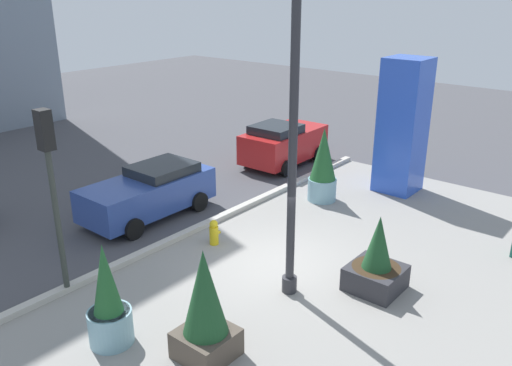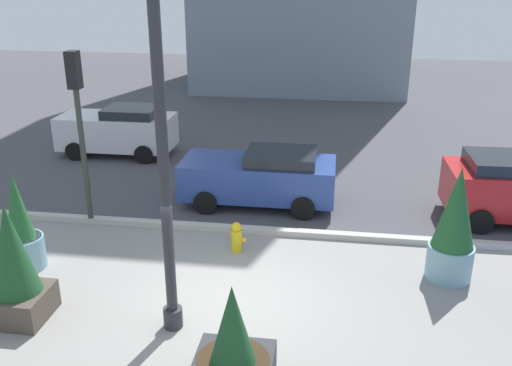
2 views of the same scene
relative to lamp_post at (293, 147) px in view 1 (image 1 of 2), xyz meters
name	(u,v)px [view 1 (image 1 of 2)]	position (x,y,z in m)	size (l,w,h in m)	color
ground_plane	(175,224)	(0.87, 5.03, -3.64)	(60.00, 60.00, 0.00)	#47474C
plaza_pavement	(342,290)	(0.87, -0.97, -3.64)	(18.00, 10.00, 0.02)	gray
curb_strip	(195,229)	(0.87, 4.15, -3.56)	(18.00, 0.24, 0.16)	#B7B2A8
lamp_post	(293,147)	(0.00, 0.00, 0.00)	(0.44, 0.44, 7.45)	#2D2D33
art_pillar_blue	(402,126)	(7.99, 1.03, -1.28)	(1.39, 1.39, 4.72)	blue
potted_plant_by_pillar	(108,305)	(-3.92, 1.69, -2.73)	(0.91, 0.91, 2.27)	#7AA8B7
potted_plant_near_left	(323,167)	(5.42, 2.58, -2.42)	(0.97, 0.97, 2.56)	#7AA8B7
potted_plant_near_right	(377,263)	(1.43, -1.53, -2.93)	(1.24, 1.24, 1.94)	#2D2D33
potted_plant_curbside	(205,309)	(-2.97, -0.13, -2.55)	(1.07, 1.07, 2.37)	#4C4238
fire_hydrant	(214,232)	(0.65, 3.13, -3.27)	(0.36, 0.26, 0.75)	gold
traffic_light_corner	(51,174)	(-3.44, 4.12, -0.61)	(0.28, 0.42, 4.49)	#333833
car_far_lane	(150,192)	(0.81, 6.10, -2.81)	(4.30, 2.05, 1.59)	#2D4793
car_curb_west	(283,143)	(7.70, 5.96, -2.73)	(3.85, 2.18, 1.77)	red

